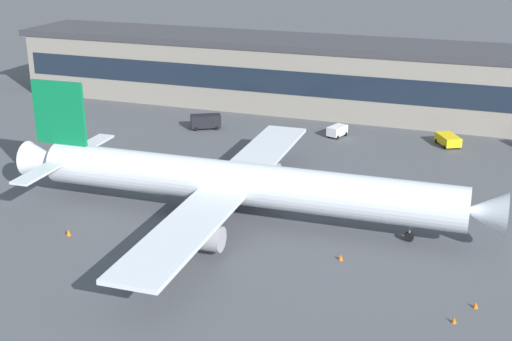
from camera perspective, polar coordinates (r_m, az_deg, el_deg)
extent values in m
plane|color=#4C4F54|center=(83.44, 3.71, -4.55)|extent=(600.00, 600.00, 0.00)
cube|color=gray|center=(132.07, 10.48, 7.12)|extent=(146.11, 16.93, 12.07)
cube|color=#38383D|center=(130.80, 10.67, 9.96)|extent=(149.03, 17.26, 1.20)
cube|color=#192333|center=(123.74, 9.81, 6.60)|extent=(143.19, 0.16, 4.35)
cylinder|color=silver|center=(83.23, -0.94, -1.11)|extent=(52.32, 6.76, 5.18)
cone|color=silver|center=(79.24, 18.35, -3.29)|extent=(4.81, 5.06, 4.92)
cone|color=silver|center=(95.56, -16.96, 0.81)|extent=(5.83, 4.83, 4.66)
cube|color=#0C723F|center=(92.11, -15.93, 4.59)|extent=(7.26, 0.72, 8.29)
cube|color=silver|center=(98.04, -13.55, 2.08)|extent=(2.68, 9.39, 0.30)
cube|color=silver|center=(89.11, -17.31, -0.07)|extent=(2.68, 9.39, 0.30)
cube|color=silver|center=(96.82, 0.72, 1.62)|extent=(6.71, 23.66, 0.50)
cube|color=silver|center=(71.88, -6.21, -5.21)|extent=(6.71, 23.66, 0.50)
cylinder|color=#99999E|center=(93.96, 0.65, -0.13)|extent=(4.36, 2.98, 2.85)
cylinder|color=#99999E|center=(75.20, -4.36, -5.50)|extent=(4.36, 2.98, 2.85)
cylinder|color=black|center=(81.04, 12.51, -5.36)|extent=(1.11, 0.53, 1.10)
cylinder|color=slate|center=(80.50, 12.58, -4.52)|extent=(0.24, 0.24, 2.05)
cylinder|color=black|center=(87.61, -2.04, -2.90)|extent=(1.11, 0.53, 1.10)
cylinder|color=slate|center=(87.11, -2.05, -2.11)|extent=(0.24, 0.24, 2.05)
cylinder|color=black|center=(83.61, -3.14, -4.07)|extent=(1.11, 0.53, 1.10)
cylinder|color=slate|center=(83.10, -3.16, -3.25)|extent=(0.24, 0.24, 2.05)
cube|color=black|center=(121.76, -4.17, 4.10)|extent=(5.61, 4.48, 2.20)
cube|color=black|center=(121.78, -3.50, 4.33)|extent=(2.58, 2.66, 0.55)
cylinder|color=black|center=(123.18, -3.36, 3.77)|extent=(0.76, 0.61, 0.70)
cylinder|color=black|center=(121.29, -3.25, 3.52)|extent=(0.76, 0.61, 0.70)
cylinder|color=black|center=(122.87, -5.05, 3.69)|extent=(0.76, 0.61, 0.70)
cylinder|color=black|center=(120.97, -4.97, 3.43)|extent=(0.76, 0.61, 0.70)
cube|color=yellow|center=(116.59, 15.57, 2.48)|extent=(4.64, 5.46, 1.40)
cube|color=black|center=(117.65, 15.31, 2.81)|extent=(2.91, 2.65, 0.35)
cylinder|color=black|center=(117.76, 14.68, 2.38)|extent=(0.61, 0.76, 0.70)
cylinder|color=black|center=(118.73, 15.71, 2.43)|extent=(0.61, 0.76, 0.70)
cylinder|color=black|center=(114.86, 15.35, 1.88)|extent=(0.61, 0.76, 0.70)
cylinder|color=black|center=(115.86, 16.40, 1.93)|extent=(0.61, 0.76, 0.70)
cube|color=white|center=(117.87, 6.71, 3.30)|extent=(3.11, 4.07, 1.50)
cube|color=black|center=(116.99, 6.45, 3.34)|extent=(2.16, 1.81, 0.38)
cylinder|color=black|center=(116.61, 6.72, 2.73)|extent=(0.52, 0.76, 0.70)
cylinder|color=black|center=(117.55, 5.99, 2.90)|extent=(0.52, 0.76, 0.70)
cylinder|color=black|center=(118.64, 7.40, 3.01)|extent=(0.52, 0.76, 0.70)
cylinder|color=black|center=(119.57, 6.67, 3.17)|extent=(0.52, 0.76, 0.70)
cone|color=#F2590C|center=(75.60, 7.00, -7.11)|extent=(0.53, 0.53, 0.66)
cone|color=#F2590C|center=(83.53, -15.22, -4.95)|extent=(0.59, 0.59, 0.74)
cone|color=#F2590C|center=(69.62, 17.67, -10.54)|extent=(0.49, 0.49, 0.61)
cone|color=#F2590C|center=(66.73, 16.03, -11.78)|extent=(0.46, 0.46, 0.58)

